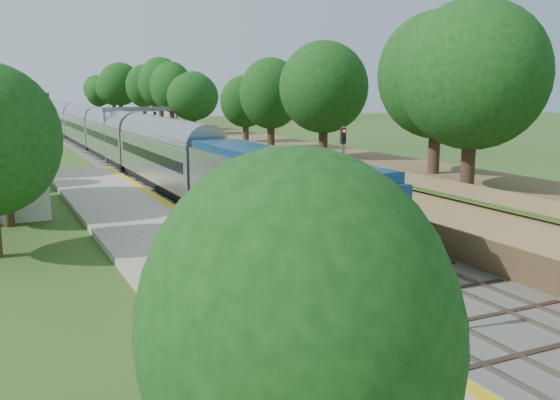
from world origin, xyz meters
name	(u,v)px	position (x,y,z in m)	size (l,w,h in m)	color
ground	(475,352)	(0.00, 0.00, 0.00)	(320.00, 320.00, 0.00)	#2D4C19
trackbed	(129,158)	(2.00, 60.00, 0.07)	(9.50, 170.00, 0.28)	#4C4944
platform	(174,249)	(-5.20, 16.00, 0.19)	(6.40, 68.00, 0.38)	gray
yellow_stripe	(226,239)	(-2.35, 16.00, 0.39)	(0.55, 68.00, 0.01)	gold
embankment	(196,139)	(10.35, 60.00, 1.95)	(10.64, 170.00, 11.70)	brown
signal_gantry	(141,119)	(2.47, 54.99, 4.82)	(8.40, 0.38, 6.20)	slate
trees_behind_platform	(36,161)	(-11.17, 20.67, 4.53)	(7.82, 53.32, 7.21)	#332316
train	(98,134)	(0.00, 68.41, 2.39)	(3.20, 127.99, 4.70)	black
lamppost_mid	(357,273)	(-3.22, 2.00, 2.48)	(0.47, 0.47, 4.71)	black
lamppost_far	(256,232)	(-3.73, 8.88, 2.42)	(0.45, 0.45, 4.58)	black
signal_platform	(296,210)	(-2.90, 6.89, 3.66)	(0.31, 0.25, 5.34)	slate
signal_farside	(343,164)	(6.20, 18.41, 3.69)	(0.32, 0.25, 5.85)	slate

